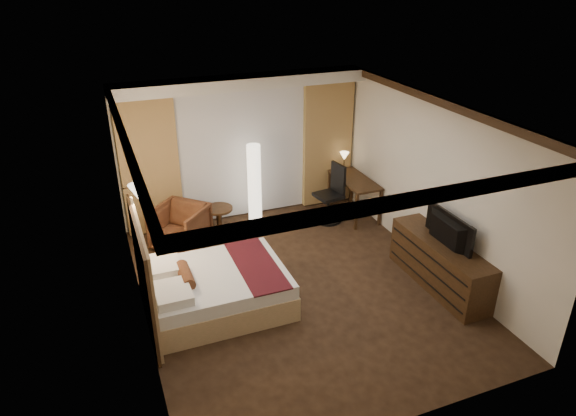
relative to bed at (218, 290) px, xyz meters
name	(u,v)px	position (x,y,z in m)	size (l,w,h in m)	color
floor	(298,287)	(1.23, 0.03, -0.28)	(4.50, 5.50, 0.01)	black
ceiling	(299,113)	(1.23, 0.03, 2.42)	(4.50, 5.50, 0.01)	white
back_wall	(241,147)	(1.23, 2.78, 1.07)	(4.50, 0.02, 2.70)	beige
left_wall	(134,235)	(-1.02, 0.03, 1.07)	(0.02, 5.50, 2.70)	beige
right_wall	(432,184)	(3.48, 0.03, 1.07)	(0.02, 5.50, 2.70)	beige
crown_molding	(299,117)	(1.23, 0.03, 2.36)	(4.50, 5.50, 0.12)	black
soffit	(243,82)	(1.23, 2.53, 2.32)	(4.50, 0.50, 0.20)	white
curtain_sheer	(243,154)	(1.23, 2.70, 0.97)	(2.48, 0.04, 2.45)	silver
curtain_left_drape	(150,167)	(-0.47, 2.64, 0.97)	(1.00, 0.14, 2.45)	#A6764C
curtain_right_drape	(327,144)	(2.93, 2.64, 0.97)	(1.00, 0.14, 2.45)	#A6764C
wall_sconce	(137,192)	(-0.86, 0.75, 1.34)	(0.24, 0.24, 0.24)	white
bed	(218,290)	(0.00, 0.00, 0.00)	(1.91, 1.49, 0.56)	white
headboard	(144,275)	(-0.97, 0.00, 0.47)	(0.12, 1.79, 1.50)	tan
armchair	(180,225)	(-0.16, 1.90, 0.14)	(0.81, 0.76, 0.83)	#522618
side_table	(219,222)	(0.56, 2.05, -0.01)	(0.50, 0.50, 0.55)	black
floor_lamp	(254,185)	(1.30, 2.25, 0.50)	(0.33, 0.33, 1.57)	white
desk	(354,197)	(3.18, 1.91, 0.09)	(0.55, 1.23, 0.75)	black
desk_lamp	(344,162)	(3.18, 2.38, 0.64)	(0.18, 0.18, 0.34)	#FFD899
office_chair	(329,194)	(2.61, 1.86, 0.28)	(0.54, 0.54, 1.12)	black
dresser	(440,264)	(3.23, -0.71, 0.09)	(0.50, 1.90, 0.74)	black
television	(444,225)	(3.20, -0.71, 0.76)	(1.04, 0.60, 0.14)	black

